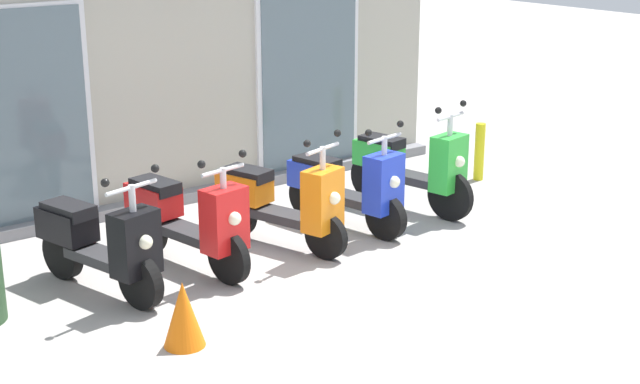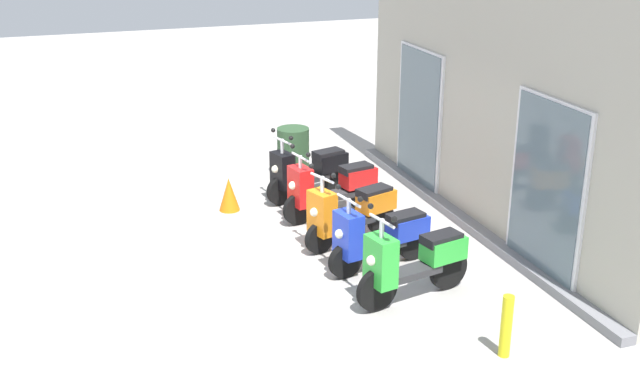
{
  "view_description": "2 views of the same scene",
  "coord_description": "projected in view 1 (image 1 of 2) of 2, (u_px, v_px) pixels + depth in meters",
  "views": [
    {
      "loc": [
        -4.67,
        -6.07,
        3.21
      ],
      "look_at": [
        0.43,
        0.77,
        0.52
      ],
      "focal_mm": 51.48,
      "sensor_mm": 36.0,
      "label": 1
    },
    {
      "loc": [
        9.39,
        -2.84,
        4.51
      ],
      "look_at": [
        -0.25,
        0.55,
        0.7
      ],
      "focal_mm": 44.33,
      "sensor_mm": 36.0,
      "label": 2
    }
  ],
  "objects": [
    {
      "name": "ground_plane",
      "position": [
        333.0,
        276.0,
        8.27
      ],
      "size": [
        40.0,
        40.0,
        0.0
      ],
      "primitive_type": "plane",
      "color": "#A8A39E"
    },
    {
      "name": "storefront_facade",
      "position": [
        169.0,
        31.0,
        9.96
      ],
      "size": [
        7.14,
        0.5,
        3.92
      ],
      "color": "#B2AD9E",
      "rests_on": "ground_plane"
    },
    {
      "name": "scooter_black",
      "position": [
        99.0,
        242.0,
        7.78
      ],
      "size": [
        0.73,
        1.48,
        1.18
      ],
      "color": "black",
      "rests_on": "ground_plane"
    },
    {
      "name": "scooter_red",
      "position": [
        187.0,
        217.0,
        8.32
      ],
      "size": [
        0.65,
        1.6,
        1.17
      ],
      "color": "black",
      "rests_on": "ground_plane"
    },
    {
      "name": "scooter_orange",
      "position": [
        282.0,
        200.0,
        8.83
      ],
      "size": [
        0.77,
        1.49,
        1.2
      ],
      "color": "black",
      "rests_on": "ground_plane"
    },
    {
      "name": "scooter_blue",
      "position": [
        347.0,
        186.0,
        9.38
      ],
      "size": [
        0.66,
        1.51,
        1.17
      ],
      "color": "black",
      "rests_on": "ground_plane"
    },
    {
      "name": "scooter_green",
      "position": [
        412.0,
        166.0,
        9.91
      ],
      "size": [
        0.65,
        1.58,
        1.25
      ],
      "color": "black",
      "rests_on": "ground_plane"
    },
    {
      "name": "curb_bollard",
      "position": [
        479.0,
        152.0,
        11.07
      ],
      "size": [
        0.12,
        0.12,
        0.7
      ],
      "primitive_type": "cylinder",
      "color": "yellow",
      "rests_on": "ground_plane"
    },
    {
      "name": "traffic_cone",
      "position": [
        183.0,
        314.0,
        6.9
      ],
      "size": [
        0.32,
        0.32,
        0.52
      ],
      "primitive_type": "cone",
      "color": "orange",
      "rests_on": "ground_plane"
    }
  ]
}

